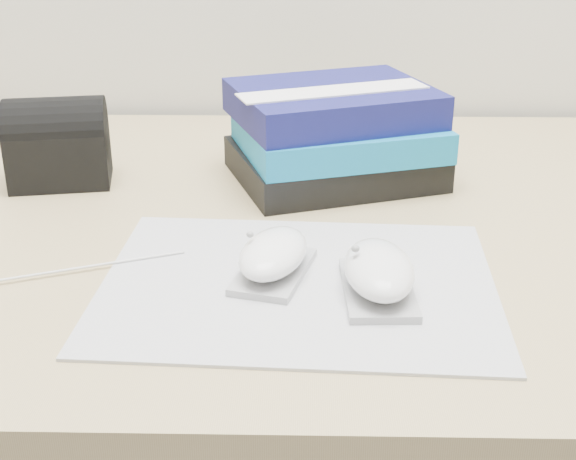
{
  "coord_description": "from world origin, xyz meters",
  "views": [
    {
      "loc": [
        -0.03,
        0.73,
        1.09
      ],
      "look_at": [
        -0.04,
        1.44,
        0.77
      ],
      "focal_mm": 50.0,
      "sensor_mm": 36.0,
      "label": 1
    }
  ],
  "objects_px": {
    "mouse_front": "(379,273)",
    "desk": "(324,355)",
    "mouse_rear": "(273,256)",
    "pouch": "(58,143)",
    "book_stack": "(335,134)"
  },
  "relations": [
    {
      "from": "mouse_front",
      "to": "desk",
      "type": "bearing_deg",
      "value": 98.68
    },
    {
      "from": "mouse_rear",
      "to": "pouch",
      "type": "xyz_separation_m",
      "value": [
        -0.28,
        0.25,
        0.03
      ]
    },
    {
      "from": "mouse_front",
      "to": "pouch",
      "type": "height_order",
      "value": "pouch"
    },
    {
      "from": "mouse_rear",
      "to": "mouse_front",
      "type": "distance_m",
      "value": 0.1
    },
    {
      "from": "pouch",
      "to": "mouse_rear",
      "type": "bearing_deg",
      "value": -42.63
    },
    {
      "from": "desk",
      "to": "book_stack",
      "type": "relative_size",
      "value": 5.52
    },
    {
      "from": "mouse_rear",
      "to": "mouse_front",
      "type": "height_order",
      "value": "mouse_front"
    },
    {
      "from": "mouse_front",
      "to": "pouch",
      "type": "xyz_separation_m",
      "value": [
        -0.37,
        0.29,
        0.03
      ]
    },
    {
      "from": "mouse_front",
      "to": "pouch",
      "type": "relative_size",
      "value": 0.89
    },
    {
      "from": "mouse_front",
      "to": "book_stack",
      "type": "distance_m",
      "value": 0.32
    },
    {
      "from": "mouse_front",
      "to": "mouse_rear",
      "type": "bearing_deg",
      "value": 160.49
    },
    {
      "from": "pouch",
      "to": "mouse_front",
      "type": "bearing_deg",
      "value": -37.69
    },
    {
      "from": "mouse_front",
      "to": "book_stack",
      "type": "relative_size",
      "value": 0.41
    },
    {
      "from": "mouse_rear",
      "to": "pouch",
      "type": "relative_size",
      "value": 0.9
    },
    {
      "from": "mouse_front",
      "to": "pouch",
      "type": "bearing_deg",
      "value": 142.31
    }
  ]
}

